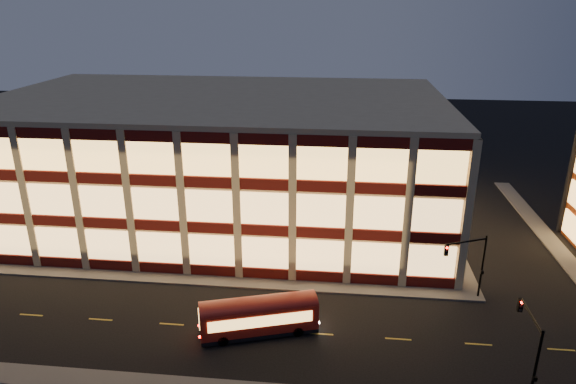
# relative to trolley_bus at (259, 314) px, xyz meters

# --- Properties ---
(ground) EXTENTS (200.00, 200.00, 0.00)m
(ground) POSITION_rel_trolley_bus_xyz_m (-5.20, 6.36, -1.70)
(ground) COLOR black
(ground) RESTS_ON ground
(sidewalk_office_south) EXTENTS (54.00, 2.00, 0.15)m
(sidewalk_office_south) POSITION_rel_trolley_bus_xyz_m (-8.20, 7.36, -1.63)
(sidewalk_office_south) COLOR #514F4C
(sidewalk_office_south) RESTS_ON ground
(sidewalk_office_east) EXTENTS (2.00, 30.00, 0.15)m
(sidewalk_office_east) POSITION_rel_trolley_bus_xyz_m (17.80, 23.36, -1.63)
(sidewalk_office_east) COLOR #514F4C
(sidewalk_office_east) RESTS_ON ground
(sidewalk_tower_west) EXTENTS (2.00, 30.00, 0.15)m
(sidewalk_tower_west) POSITION_rel_trolley_bus_xyz_m (28.80, 23.36, -1.63)
(sidewalk_tower_west) COLOR #514F4C
(sidewalk_tower_west) RESTS_ON ground
(office_building) EXTENTS (50.45, 30.45, 14.50)m
(office_building) POSITION_rel_trolley_bus_xyz_m (-8.11, 23.27, 5.55)
(office_building) COLOR tan
(office_building) RESTS_ON ground
(traffic_signal_far) EXTENTS (3.79, 1.87, 6.00)m
(traffic_signal_far) POSITION_rel_trolley_bus_xyz_m (17.01, 6.60, 2.41)
(traffic_signal_far) COLOR black
(traffic_signal_far) RESTS_ON ground
(traffic_signal_near) EXTENTS (0.32, 4.45, 6.00)m
(traffic_signal_near) POSITION_rel_trolley_bus_xyz_m (18.30, -4.67, 2.43)
(traffic_signal_near) COLOR black
(traffic_signal_near) RESTS_ON ground
(trolley_bus) EXTENTS (9.32, 4.92, 3.07)m
(trolley_bus) POSITION_rel_trolley_bus_xyz_m (0.00, 0.00, 0.00)
(trolley_bus) COLOR #951008
(trolley_bus) RESTS_ON ground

